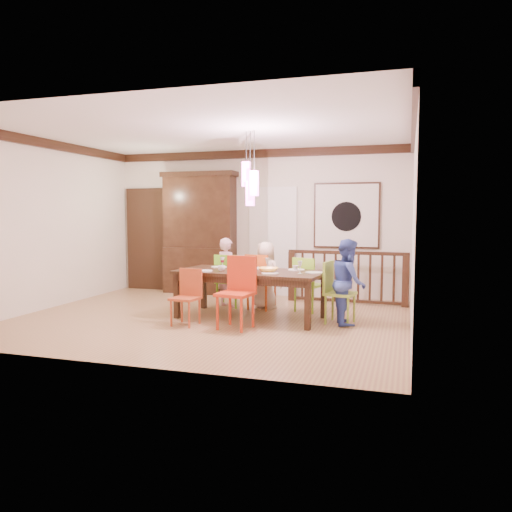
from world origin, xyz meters
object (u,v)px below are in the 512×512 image
(balustrade, at_px, (347,276))
(person_far_left, at_px, (227,272))
(chair_end_right, at_px, (340,288))
(person_end_right, at_px, (348,282))
(china_hutch, at_px, (200,233))
(dining_table, at_px, (250,276))
(person_far_mid, at_px, (266,275))
(chair_far_left, at_px, (229,277))

(balustrade, height_order, person_far_left, person_far_left)
(chair_end_right, bearing_deg, person_end_right, -86.79)
(china_hutch, distance_m, balustrade, 3.15)
(dining_table, height_order, person_end_right, person_end_right)
(dining_table, height_order, person_far_mid, person_far_mid)
(person_far_mid, bearing_deg, dining_table, 103.79)
(dining_table, bearing_deg, person_end_right, 6.05)
(china_hutch, relative_size, balustrade, 1.14)
(china_hutch, xyz_separation_m, person_far_mid, (1.76, -1.24, -0.66))
(china_hutch, xyz_separation_m, balustrade, (3.04, -0.35, -0.74))
(chair_end_right, distance_m, balustrade, 1.69)
(chair_end_right, bearing_deg, person_far_left, 79.26)
(person_far_mid, relative_size, person_end_right, 0.91)
(balustrade, bearing_deg, person_far_left, -153.32)
(dining_table, xyz_separation_m, person_end_right, (1.52, 0.02, -0.04))
(china_hutch, relative_size, person_end_right, 1.95)
(dining_table, xyz_separation_m, balustrade, (1.30, 1.72, -0.17))
(balustrade, bearing_deg, person_end_right, -80.52)
(chair_end_right, height_order, person_far_mid, person_far_mid)
(balustrade, bearing_deg, person_far_mid, -143.02)
(chair_far_left, height_order, china_hutch, china_hutch)
(chair_far_left, relative_size, person_end_right, 0.73)
(dining_table, bearing_deg, balustrade, 58.32)
(chair_far_left, bearing_deg, person_far_left, 10.36)
(person_far_left, bearing_deg, balustrade, -131.14)
(balustrade, relative_size, person_far_mid, 1.88)
(china_hutch, bearing_deg, person_end_right, -32.06)
(chair_end_right, bearing_deg, balustrade, 13.06)
(china_hutch, relative_size, person_far_mid, 2.14)
(person_end_right, bearing_deg, dining_table, 76.75)
(chair_far_left, xyz_separation_m, person_far_mid, (0.66, 0.01, 0.05))
(dining_table, relative_size, person_far_left, 1.96)
(chair_far_left, distance_m, person_end_right, 2.31)
(chair_far_left, bearing_deg, china_hutch, -51.01)
(dining_table, bearing_deg, chair_end_right, 6.64)
(chair_far_left, height_order, person_far_mid, person_far_mid)
(person_far_mid, height_order, person_end_right, person_end_right)
(balustrade, height_order, person_far_mid, person_far_mid)
(chair_far_left, height_order, chair_end_right, chair_far_left)
(chair_end_right, distance_m, china_hutch, 3.81)
(chair_far_left, distance_m, china_hutch, 1.81)
(dining_table, distance_m, balustrade, 2.16)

